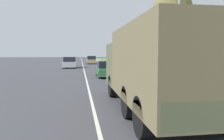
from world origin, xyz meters
TOP-DOWN VIEW (x-y plane):
  - ground_plane at (0.00, 40.00)m, footprint 180.00×180.00m
  - lane_centre_stripe at (0.00, 40.00)m, footprint 0.12×120.00m
  - sidewalk_right at (4.50, 40.00)m, footprint 1.80×120.00m
  - grass_strip_right at (8.90, 40.00)m, footprint 7.00×120.00m
  - military_truck at (2.17, 12.16)m, footprint 2.54×7.79m
  - car_nearest_ahead at (1.89, 24.15)m, footprint 1.71×4.03m
  - car_second_ahead at (-1.98, 37.03)m, footprint 1.92×4.56m
  - car_third_ahead at (1.80, 48.75)m, footprint 1.86×4.30m
  - pickup_truck at (7.46, 15.80)m, footprint 1.97×5.52m
  - lamp_post at (4.56, 15.78)m, footprint 1.69×0.24m
  - tree_mid_right at (8.39, 25.01)m, footprint 3.75×3.75m
  - tree_far_right at (9.88, 40.97)m, footprint 2.47×2.47m

SIDE VIEW (x-z plane):
  - ground_plane at x=0.00m, z-range 0.00..0.00m
  - lane_centre_stripe at x=0.00m, z-range 0.00..0.00m
  - grass_strip_right at x=8.90m, z-range 0.00..0.02m
  - sidewalk_right at x=4.50m, z-range 0.00..0.12m
  - car_nearest_ahead at x=1.89m, z-range -0.07..1.35m
  - car_third_ahead at x=1.80m, z-range -0.08..1.50m
  - car_second_ahead at x=-1.98m, z-range -0.08..1.50m
  - pickup_truck at x=7.46m, z-range 0.00..1.78m
  - military_truck at x=2.17m, z-range 0.17..3.15m
  - tree_far_right at x=9.88m, z-range 1.42..6.83m
  - lamp_post at x=4.56m, z-range 0.81..8.83m
  - tree_mid_right at x=8.39m, z-range 2.23..10.44m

